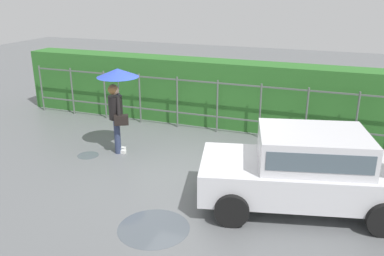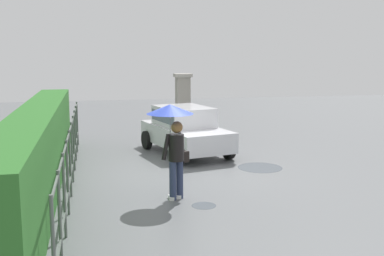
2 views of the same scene
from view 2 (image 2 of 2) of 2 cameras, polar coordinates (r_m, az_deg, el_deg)
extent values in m
plane|color=slate|center=(12.55, -0.47, -5.55)|extent=(40.00, 40.00, 0.00)
cube|color=silver|center=(14.90, -0.78, -0.92)|extent=(3.99, 2.48, 0.60)
cube|color=silver|center=(14.94, -1.03, 1.43)|extent=(2.19, 1.85, 0.60)
cube|color=#4C5B66|center=(14.93, -1.03, 1.51)|extent=(2.05, 1.84, 0.33)
cylinder|color=black|center=(14.24, 4.43, -2.56)|extent=(0.63, 0.32, 0.60)
cylinder|color=black|center=(13.49, -1.76, -3.20)|extent=(0.63, 0.32, 0.60)
cylinder|color=black|center=(16.41, 0.02, -0.98)|extent=(0.63, 0.32, 0.60)
cylinder|color=black|center=(15.76, -5.48, -1.44)|extent=(0.63, 0.32, 0.60)
cube|color=red|center=(16.77, -1.78, 0.72)|extent=(0.11, 0.21, 0.16)
cube|color=red|center=(16.35, -5.30, 0.47)|extent=(0.11, 0.21, 0.16)
cylinder|color=#2D3856|center=(10.29, -2.33, -6.38)|extent=(0.15, 0.15, 0.86)
cylinder|color=#2D3856|center=(10.42, -1.49, -6.18)|extent=(0.15, 0.15, 0.86)
cube|color=white|center=(10.45, -2.53, -8.37)|extent=(0.26, 0.10, 0.08)
cube|color=white|center=(10.57, -1.69, -8.16)|extent=(0.26, 0.10, 0.08)
cylinder|color=black|center=(10.19, -1.93, -2.37)|extent=(0.34, 0.34, 0.58)
sphere|color=#DBAD89|center=(10.11, -1.94, 0.02)|extent=(0.22, 0.22, 0.22)
sphere|color=olive|center=(10.08, -1.83, 0.11)|extent=(0.25, 0.25, 0.25)
cylinder|color=black|center=(10.10, -3.17, -2.31)|extent=(0.19, 0.24, 0.56)
cylinder|color=black|center=(10.38, -1.29, -1.99)|extent=(0.19, 0.24, 0.56)
cylinder|color=#B2B2B7|center=(10.15, -2.65, -0.44)|extent=(0.02, 0.02, 0.77)
cone|color=blue|center=(10.08, -2.67, 2.29)|extent=(1.01, 1.01, 0.20)
cube|color=black|center=(10.49, -1.27, -3.37)|extent=(0.37, 0.31, 0.24)
cube|color=gray|center=(17.10, -1.11, 2.31)|extent=(0.48, 0.48, 2.30)
cube|color=#9E998E|center=(17.00, -1.13, 6.36)|extent=(0.60, 0.60, 0.12)
cylinder|color=#59605B|center=(6.19, -16.34, -14.39)|extent=(0.05, 0.05, 1.50)
cylinder|color=#59605B|center=(7.31, -15.64, -10.64)|extent=(0.05, 0.05, 1.50)
cylinder|color=#59605B|center=(8.46, -15.14, -7.90)|extent=(0.05, 0.05, 1.50)
cylinder|color=#59605B|center=(9.62, -14.77, -5.81)|extent=(0.05, 0.05, 1.50)
cylinder|color=#59605B|center=(10.79, -14.48, -4.18)|extent=(0.05, 0.05, 1.50)
cylinder|color=#59605B|center=(11.97, -14.25, -2.87)|extent=(0.05, 0.05, 1.50)
cylinder|color=#59605B|center=(13.15, -14.05, -1.79)|extent=(0.05, 0.05, 1.50)
cylinder|color=#59605B|center=(14.34, -13.90, -0.89)|extent=(0.05, 0.05, 1.50)
cylinder|color=#59605B|center=(15.54, -13.76, -0.13)|extent=(0.05, 0.05, 1.50)
cylinder|color=#59605B|center=(16.73, -13.65, 0.52)|extent=(0.05, 0.05, 1.50)
cube|color=#59605B|center=(11.26, -14.49, -0.16)|extent=(10.88, 0.03, 0.04)
cube|color=#59605B|center=(11.45, -14.30, -4.96)|extent=(10.88, 0.03, 0.04)
cube|color=#2D6B28|center=(11.39, -18.02, -2.61)|extent=(11.88, 0.90, 1.90)
cylinder|color=#4C545B|center=(13.35, 8.19, -4.74)|extent=(1.25, 1.25, 0.00)
cylinder|color=#4C545B|center=(10.04, 1.44, -9.33)|extent=(0.52, 0.52, 0.00)
camera|label=1|loc=(17.87, 21.97, 10.86)|focal=37.86mm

